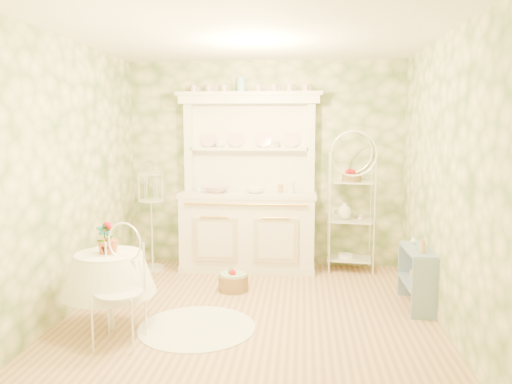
# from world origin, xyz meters

# --- Properties ---
(floor) EXTENTS (3.60, 3.60, 0.00)m
(floor) POSITION_xyz_m (0.00, 0.00, 0.00)
(floor) COLOR tan
(floor) RESTS_ON ground
(ceiling) EXTENTS (3.60, 3.60, 0.00)m
(ceiling) POSITION_xyz_m (0.00, 0.00, 2.70)
(ceiling) COLOR white
(ceiling) RESTS_ON floor
(wall_left) EXTENTS (3.60, 3.60, 0.00)m
(wall_left) POSITION_xyz_m (-1.80, 0.00, 1.35)
(wall_left) COLOR beige
(wall_left) RESTS_ON floor
(wall_right) EXTENTS (3.60, 3.60, 0.00)m
(wall_right) POSITION_xyz_m (1.80, 0.00, 1.35)
(wall_right) COLOR beige
(wall_right) RESTS_ON floor
(wall_back) EXTENTS (3.60, 3.60, 0.00)m
(wall_back) POSITION_xyz_m (0.00, 1.80, 1.35)
(wall_back) COLOR beige
(wall_back) RESTS_ON floor
(wall_front) EXTENTS (3.60, 3.60, 0.00)m
(wall_front) POSITION_xyz_m (0.00, -1.80, 1.35)
(wall_front) COLOR beige
(wall_front) RESTS_ON floor
(kitchen_dresser) EXTENTS (1.87, 0.61, 2.29)m
(kitchen_dresser) POSITION_xyz_m (-0.20, 1.52, 1.15)
(kitchen_dresser) COLOR white
(kitchen_dresser) RESTS_ON floor
(bakers_rack) EXTENTS (0.56, 0.43, 1.66)m
(bakers_rack) POSITION_xyz_m (1.12, 1.61, 0.83)
(bakers_rack) COLOR white
(bakers_rack) RESTS_ON floor
(side_shelf) EXTENTS (0.36, 0.75, 0.62)m
(side_shelf) POSITION_xyz_m (1.68, 0.30, 0.31)
(side_shelf) COLOR #7B96B6
(side_shelf) RESTS_ON floor
(round_table) EXTENTS (0.62, 0.62, 0.60)m
(round_table) POSITION_xyz_m (-1.24, -0.55, 0.30)
(round_table) COLOR white
(round_table) RESTS_ON floor
(cafe_chair) EXTENTS (0.47, 0.47, 0.82)m
(cafe_chair) POSITION_xyz_m (-1.04, -0.84, 0.41)
(cafe_chair) COLOR white
(cafe_chair) RESTS_ON floor
(birdcage_stand) EXTENTS (0.34, 0.34, 1.43)m
(birdcage_stand) POSITION_xyz_m (-1.43, 1.37, 0.72)
(birdcage_stand) COLOR white
(birdcage_stand) RESTS_ON floor
(floor_basket) EXTENTS (0.44, 0.44, 0.24)m
(floor_basket) POSITION_xyz_m (-0.27, 0.63, 0.12)
(floor_basket) COLOR olive
(floor_basket) RESTS_ON floor
(lace_rug) EXTENTS (1.44, 1.44, 0.01)m
(lace_rug) POSITION_xyz_m (-0.46, -0.46, 0.00)
(lace_rug) COLOR white
(lace_rug) RESTS_ON floor
(bowl_floral) EXTENTS (0.39, 0.39, 0.08)m
(bowl_floral) POSITION_xyz_m (-0.61, 1.47, 1.02)
(bowl_floral) COLOR white
(bowl_floral) RESTS_ON kitchen_dresser
(bowl_white) EXTENTS (0.26, 0.26, 0.08)m
(bowl_white) POSITION_xyz_m (-0.10, 1.46, 1.02)
(bowl_white) COLOR white
(bowl_white) RESTS_ON kitchen_dresser
(cup_left) EXTENTS (0.16, 0.16, 0.10)m
(cup_left) POSITION_xyz_m (-0.59, 1.68, 1.61)
(cup_left) COLOR white
(cup_left) RESTS_ON kitchen_dresser
(cup_right) EXTENTS (0.11, 0.11, 0.08)m
(cup_right) POSITION_xyz_m (0.16, 1.68, 1.61)
(cup_right) COLOR white
(cup_right) RESTS_ON kitchen_dresser
(potted_geranium) EXTENTS (0.18, 0.16, 0.28)m
(potted_geranium) POSITION_xyz_m (-1.25, -0.60, 0.85)
(potted_geranium) COLOR #3F7238
(potted_geranium) RESTS_ON round_table
(bottle_amber) EXTENTS (0.06, 0.06, 0.16)m
(bottle_amber) POSITION_xyz_m (1.68, 0.13, 0.68)
(bottle_amber) COLOR tan
(bottle_amber) RESTS_ON side_shelf
(bottle_blue) EXTENTS (0.06, 0.06, 0.12)m
(bottle_blue) POSITION_xyz_m (1.67, 0.27, 0.65)
(bottle_blue) COLOR #88C8DE
(bottle_blue) RESTS_ON side_shelf
(bottle_glass) EXTENTS (0.09, 0.09, 0.09)m
(bottle_glass) POSITION_xyz_m (1.68, 0.49, 0.65)
(bottle_glass) COLOR silver
(bottle_glass) RESTS_ON side_shelf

